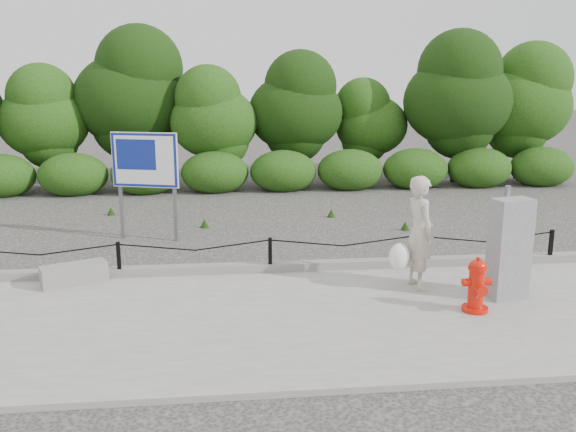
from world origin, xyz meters
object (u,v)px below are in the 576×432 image
Objects in this scene: concrete_block at (74,274)px; advertising_sign at (145,165)px; utility_cabinet at (509,249)px; fire_hydrant at (477,286)px; pedestrian at (418,234)px.

concrete_block is 3.25m from advertising_sign.
advertising_sign is at bearing 73.43° from concrete_block.
utility_cabinet is 7.14m from advertising_sign.
fire_hydrant is at bearing -16.92° from concrete_block.
fire_hydrant is at bearing -156.91° from utility_cabinet.
concrete_block is 0.45× the size of advertising_sign.
pedestrian is at bearing -7.80° from concrete_block.
fire_hydrant is 0.44× the size of pedestrian.
pedestrian is 1.06× the size of utility_cabinet.
advertising_sign reaches higher than concrete_block.
utility_cabinet is at bearing 35.35° from fire_hydrant.
fire_hydrant reaches higher than concrete_block.
fire_hydrant is 6.97m from advertising_sign.
utility_cabinet reaches higher than concrete_block.
utility_cabinet is at bearing -19.64° from advertising_sign.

